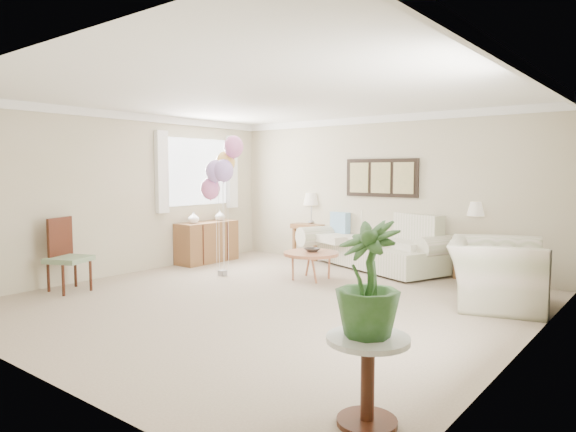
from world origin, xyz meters
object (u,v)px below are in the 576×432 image
Objects in this scene: sofa at (380,246)px; accent_chair at (66,253)px; armchair at (496,273)px; balloon_cluster at (222,169)px; coffee_table at (311,254)px.

sofa is 4.95m from accent_chair.
armchair is 0.57× the size of balloon_cluster.
balloon_cluster reaches higher than armchair.
sofa is 1.54m from coffee_table.
armchair is at bearing -29.91° from sofa.
sofa is 3.00m from balloon_cluster.
balloon_cluster is (-1.29, -0.62, 1.31)m from coffee_table.
balloon_cluster is at bearing 85.02° from armchair.
sofa is at bearing 51.69° from balloon_cluster.
coffee_table is at bearing 25.80° from balloon_cluster.
accent_chair is (-4.96, -2.85, 0.12)m from armchair.
coffee_table is 3.52m from accent_chair.
accent_chair is (-2.66, -4.18, 0.15)m from sofa.
sofa is at bearing 57.52° from accent_chair.
coffee_table is at bearing 77.37° from armchair.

